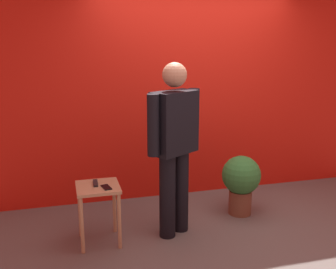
{
  "coord_description": "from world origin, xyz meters",
  "views": [
    {
      "loc": [
        -1.57,
        -3.36,
        1.97
      ],
      "look_at": [
        -0.52,
        0.55,
        0.99
      ],
      "focal_mm": 42.61,
      "sensor_mm": 36.0,
      "label": 1
    }
  ],
  "objects": [
    {
      "name": "side_table",
      "position": [
        -1.29,
        0.3,
        0.47
      ],
      "size": [
        0.41,
        0.41,
        0.59
      ],
      "color": "tan",
      "rests_on": "ground_plane"
    },
    {
      "name": "potted_plant",
      "position": [
        0.34,
        0.55,
        0.41
      ],
      "size": [
        0.44,
        0.44,
        0.69
      ],
      "color": "brown",
      "rests_on": "ground_plane"
    },
    {
      "name": "cell_phone",
      "position": [
        -1.21,
        0.22,
        0.6
      ],
      "size": [
        0.1,
        0.16,
        0.01
      ],
      "primitive_type": "cube",
      "rotation": [
        0.0,
        0.0,
        0.21
      ],
      "color": "black",
      "rests_on": "side_table"
    },
    {
      "name": "standing_person",
      "position": [
        -0.52,
        0.29,
        0.98
      ],
      "size": [
        0.65,
        0.45,
        1.75
      ],
      "color": "black",
      "rests_on": "ground_plane"
    },
    {
      "name": "ground_plane",
      "position": [
        0.0,
        0.0,
        0.0
      ],
      "size": [
        12.0,
        12.0,
        0.0
      ],
      "primitive_type": "plane",
      "color": "#59544F"
    },
    {
      "name": "back_wall_red",
      "position": [
        0.0,
        1.38,
        1.49
      ],
      "size": [
        4.91,
        0.12,
        2.98
      ],
      "primitive_type": "cube",
      "color": "red",
      "rests_on": "ground_plane"
    },
    {
      "name": "tv_remote",
      "position": [
        -1.3,
        0.35,
        0.6
      ],
      "size": [
        0.05,
        0.17,
        0.02
      ],
      "primitive_type": "cube",
      "rotation": [
        0.0,
        0.0,
        -0.04
      ],
      "color": "black",
      "rests_on": "side_table"
    }
  ]
}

